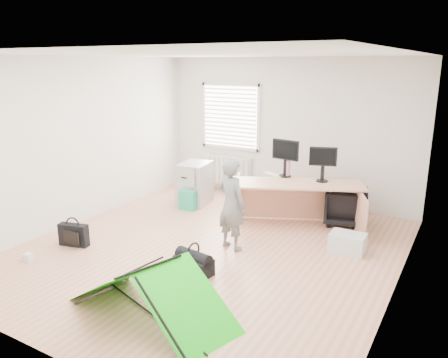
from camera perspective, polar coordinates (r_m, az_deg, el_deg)
The scene contains 18 objects.
ground at distance 6.37m, azimuth -1.84°, elevation -9.10°, with size 5.50×5.50×0.00m, color tan.
back_wall at distance 8.36m, azimuth 8.19°, elevation 6.25°, with size 5.00×0.02×2.70m, color silver.
window at distance 8.82m, azimuth 0.83°, elevation 8.16°, with size 1.20×0.06×1.20m, color silver.
radiator at distance 8.98m, azimuth 0.68°, elevation 1.14°, with size 1.00×0.12×0.60m, color silver.
desk at distance 7.19m, azimuth 9.28°, elevation -3.31°, with size 2.14×0.68×0.73m, color tan.
filing_cabinet at distance 8.26m, azimuth -3.81°, elevation -0.55°, with size 0.50×0.67×0.78m, color #A8ABAE.
monitor_left at distance 7.40m, azimuth 8.02°, elevation 2.06°, with size 0.48×0.11×0.46m, color black.
monitor_right at distance 7.20m, azimuth 12.77°, elevation 1.29°, with size 0.44×0.09×0.42m, color black.
keyboard at distance 7.52m, azimuth 6.47°, elevation 0.57°, with size 0.40×0.13×0.02m, color beige.
thermos at distance 7.42m, azimuth 8.36°, elevation 1.33°, with size 0.08×0.08×0.27m, color #B56583.
office_chair at distance 7.47m, azimuth 15.64°, elevation -3.46°, with size 0.65×0.67×0.61m, color black.
person at distance 6.16m, azimuth 0.97°, elevation -3.33°, with size 0.48×0.32×1.33m, color slate.
kite at distance 4.77m, azimuth -9.55°, elevation -14.27°, with size 1.83×0.80×0.57m, color #17C913, non-canonical shape.
storage_crate at distance 6.46m, azimuth 15.83°, elevation -8.02°, with size 0.48×0.34×0.27m, color silver.
tote_bag at distance 7.94m, azimuth -4.78°, elevation -2.81°, with size 0.30×0.13×0.36m, color #21A274.
laptop_bag at distance 6.77m, azimuth -19.03°, elevation -6.92°, with size 0.44×0.13×0.33m, color black.
white_box at distance 6.54m, azimuth -24.20°, elevation -9.30°, with size 0.11×0.11×0.11m, color silver.
duffel_bag at distance 5.65m, azimuth -3.97°, elevation -11.17°, with size 0.50×0.25×0.22m, color black.
Camera 1 is at (3.10, -4.92, 2.60)m, focal length 35.00 mm.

